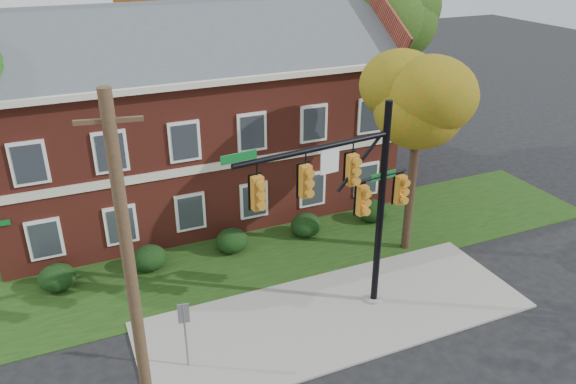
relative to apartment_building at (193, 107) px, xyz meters
name	(u,v)px	position (x,y,z in m)	size (l,w,h in m)	color
ground	(349,332)	(2.00, -11.95, -4.99)	(120.00, 120.00, 0.00)	black
sidewalk	(336,315)	(2.00, -10.95, -4.95)	(14.00, 5.00, 0.08)	gray
grass_strip	(281,249)	(2.00, -5.95, -4.97)	(30.00, 6.00, 0.04)	#193811
apartment_building	(193,107)	(0.00, 0.00, 0.00)	(18.80, 8.80, 9.74)	maroon
hedge_far_left	(57,278)	(-7.00, -5.25, -4.46)	(1.40, 1.26, 1.05)	black
hedge_left	(149,258)	(-3.50, -5.25, -4.46)	(1.40, 1.26, 1.05)	black
hedge_center	(232,241)	(0.00, -5.25, -4.46)	(1.40, 1.26, 1.05)	black
hedge_right	(306,225)	(3.50, -5.25, -4.46)	(1.40, 1.26, 1.05)	black
hedge_far_right	(373,211)	(7.00, -5.25, -4.46)	(1.40, 1.26, 1.05)	black
tree_near_right	(427,98)	(7.22, -8.09, 1.68)	(4.50, 4.25, 8.58)	black
tree_right_rear	(392,21)	(11.31, 0.86, 3.13)	(6.30, 5.95, 10.62)	black
tree_far_rear	(175,2)	(1.34, 7.84, 3.86)	(6.84, 6.46, 11.52)	black
traffic_signal	(349,194)	(2.31, -10.95, -0.21)	(6.87, 1.08, 7.70)	gray
utility_pole	(130,274)	(-5.00, -12.94, -0.15)	(1.48, 0.37, 9.54)	#443320
sign_post	(185,325)	(-3.50, -11.40, -3.34)	(0.35, 0.10, 2.43)	slate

